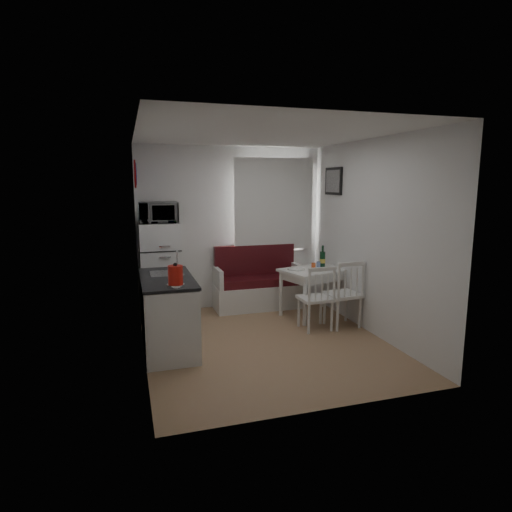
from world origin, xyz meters
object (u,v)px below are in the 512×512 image
Objects in this scene: kettle at (175,275)px; wine_bottle at (323,256)px; dining_table at (315,274)px; kitchen_counter at (168,313)px; microwave at (158,213)px; bench at (258,287)px; chair_right at (346,287)px; fridge at (160,271)px; chair_left at (318,291)px.

kettle is 2.74m from wine_bottle.
kitchen_counter is at bearing -179.94° from dining_table.
kitchen_counter is 5.09× the size of kettle.
dining_table is (2.28, 0.69, 0.19)m from kitchen_counter.
microwave is 1.60× the size of wine_bottle.
bench is 1.02m from dining_table.
kitchen_counter is 2.55× the size of chair_right.
microwave is (0.00, -0.05, 0.88)m from fridge.
kettle is (-2.40, -0.56, 0.43)m from chair_right.
wine_bottle is at bearing 13.75° from dining_table.
chair_right is 0.36× the size of fridge.
chair_right is 2.88m from microwave.
microwave is 2.56m from wine_bottle.
kettle is (-1.52, -1.89, 0.69)m from bench.
wine_bottle reaches higher than chair_right.
fridge is 1.81m from kettle.
dining_table is at bearing 16.82° from kitchen_counter.
kettle reaches higher than chair_left.
kettle is (0.03, -1.73, -0.57)m from microwave.
microwave is 2.09× the size of kettle.
kitchen_counter reaches higher than bench.
dining_table is 0.71m from chair_left.
fridge is at bearing 146.89° from chair_left.
chair_right is (0.17, -0.67, -0.05)m from dining_table.
bench is 4.17× the size of wine_bottle.
chair_right is at bearing -90.00° from wine_bottle.
microwave is at bearing 149.39° from chair_right.
fridge is 0.88m from microwave.
microwave reaches higher than kitchen_counter.
bench is 1.61m from fridge.
chair_left is at bearing -127.38° from dining_table.
kettle is at bearing -89.01° from microwave.
wine_bottle is (2.45, 0.79, 0.45)m from kitchen_counter.
kitchen_counter is 2.39m from dining_table.
chair_right is at bearing -92.53° from dining_table.
chair_right is at bearing -26.74° from fridge.
chair_left is 0.34× the size of fridge.
chair_right is 0.83m from wine_bottle.
chair_right is (0.88, -1.34, 0.26)m from bench.
microwave is (-2.43, 1.17, 1.00)m from chair_right.
chair_right is 1.52× the size of wine_bottle.
chair_left is 2.11m from kettle.
kitchen_counter reaches higher than dining_table.
microwave is 1.82m from kettle.
microwave is at bearing 89.06° from kitchen_counter.
chair_left is at bearing 15.80° from kettle.
microwave reaches higher than dining_table.
chair_left is at bearing 0.70° from kitchen_counter.
fridge is (-2.26, 0.56, 0.07)m from dining_table.
fridge reaches higher than kettle.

